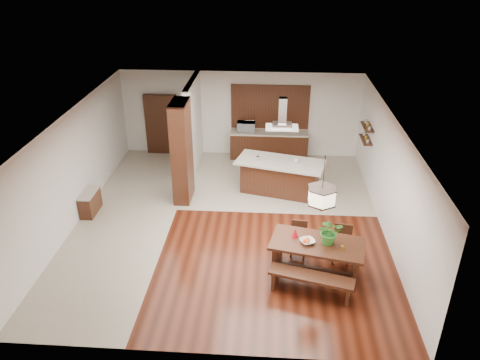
# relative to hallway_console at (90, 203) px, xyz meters

# --- Properties ---
(room_shell) EXTENTS (9.00, 9.04, 2.92)m
(room_shell) POSITION_rel_hallway_console_xyz_m (3.81, -0.20, 1.75)
(room_shell) COLOR #351309
(room_shell) RESTS_ON ground
(tile_hallway) EXTENTS (2.50, 9.00, 0.01)m
(tile_hallway) POSITION_rel_hallway_console_xyz_m (1.06, -0.20, -0.31)
(tile_hallway) COLOR #B4A996
(tile_hallway) RESTS_ON ground
(tile_kitchen) EXTENTS (5.50, 4.00, 0.01)m
(tile_kitchen) POSITION_rel_hallway_console_xyz_m (5.06, 2.30, -0.31)
(tile_kitchen) COLOR #B4A996
(tile_kitchen) RESTS_ON ground
(soffit_band) EXTENTS (8.00, 9.00, 0.02)m
(soffit_band) POSITION_rel_hallway_console_xyz_m (3.81, -0.20, 2.57)
(soffit_band) COLOR #431F10
(soffit_band) RESTS_ON room_shell
(partition_pier) EXTENTS (0.45, 1.00, 2.90)m
(partition_pier) POSITION_rel_hallway_console_xyz_m (2.41, 1.00, 1.14)
(partition_pier) COLOR black
(partition_pier) RESTS_ON ground
(partition_stub) EXTENTS (0.18, 2.40, 2.90)m
(partition_stub) POSITION_rel_hallway_console_xyz_m (2.41, 3.10, 1.14)
(partition_stub) COLOR silver
(partition_stub) RESTS_ON ground
(hallway_console) EXTENTS (0.37, 0.88, 0.63)m
(hallway_console) POSITION_rel_hallway_console_xyz_m (0.00, 0.00, 0.00)
(hallway_console) COLOR black
(hallway_console) RESTS_ON ground
(hallway_doorway) EXTENTS (1.10, 0.20, 2.10)m
(hallway_doorway) POSITION_rel_hallway_console_xyz_m (1.11, 4.20, 0.74)
(hallway_doorway) COLOR black
(hallway_doorway) RESTS_ON ground
(rear_counter) EXTENTS (2.60, 0.62, 0.95)m
(rear_counter) POSITION_rel_hallway_console_xyz_m (4.81, 4.00, 0.16)
(rear_counter) COLOR black
(rear_counter) RESTS_ON ground
(kitchen_window) EXTENTS (2.60, 0.08, 1.50)m
(kitchen_window) POSITION_rel_hallway_console_xyz_m (4.81, 4.26, 1.44)
(kitchen_window) COLOR #99652E
(kitchen_window) RESTS_ON room_shell
(shelf_lower) EXTENTS (0.26, 0.90, 0.04)m
(shelf_lower) POSITION_rel_hallway_console_xyz_m (7.68, 2.40, 1.08)
(shelf_lower) COLOR black
(shelf_lower) RESTS_ON room_shell
(shelf_upper) EXTENTS (0.26, 0.90, 0.04)m
(shelf_upper) POSITION_rel_hallway_console_xyz_m (7.68, 2.40, 1.49)
(shelf_upper) COLOR black
(shelf_upper) RESTS_ON room_shell
(dining_table) EXTENTS (2.17, 1.41, 0.84)m
(dining_table) POSITION_rel_hallway_console_xyz_m (5.94, -2.25, 0.30)
(dining_table) COLOR black
(dining_table) RESTS_ON ground
(dining_bench) EXTENTS (1.81, 0.84, 0.50)m
(dining_bench) POSITION_rel_hallway_console_xyz_m (5.78, -2.96, -0.07)
(dining_bench) COLOR black
(dining_bench) RESTS_ON ground
(dining_chair_left) EXTENTS (0.41, 0.41, 0.84)m
(dining_chair_left) POSITION_rel_hallway_console_xyz_m (5.58, -1.54, 0.11)
(dining_chair_left) COLOR black
(dining_chair_left) RESTS_ON ground
(dining_chair_right) EXTENTS (0.47, 0.47, 0.91)m
(dining_chair_right) POSITION_rel_hallway_console_xyz_m (6.56, -1.76, 0.14)
(dining_chair_right) COLOR black
(dining_chair_right) RESTS_ON ground
(pendant_lantern) EXTENTS (0.64, 0.64, 1.31)m
(pendant_lantern) POSITION_rel_hallway_console_xyz_m (5.94, -2.25, 1.93)
(pendant_lantern) COLOR #FFEEC3
(pendant_lantern) RESTS_ON room_shell
(foliage_plant) EXTENTS (0.54, 0.47, 0.59)m
(foliage_plant) POSITION_rel_hallway_console_xyz_m (6.17, -2.26, 0.82)
(foliage_plant) COLOR #2F7828
(foliage_plant) RESTS_ON dining_table
(fruit_bowl) EXTENTS (0.41, 0.41, 0.08)m
(fruit_bowl) POSITION_rel_hallway_console_xyz_m (5.71, -2.28, 0.56)
(fruit_bowl) COLOR beige
(fruit_bowl) RESTS_ON dining_table
(napkin_cone) EXTENTS (0.16, 0.16, 0.23)m
(napkin_cone) POSITION_rel_hallway_console_xyz_m (5.45, -2.07, 0.63)
(napkin_cone) COLOR red
(napkin_cone) RESTS_ON dining_table
(gold_ornament) EXTENTS (0.07, 0.07, 0.10)m
(gold_ornament) POSITION_rel_hallway_console_xyz_m (6.43, -2.49, 0.57)
(gold_ornament) COLOR gold
(gold_ornament) RESTS_ON dining_table
(kitchen_island) EXTENTS (2.70, 1.69, 1.03)m
(kitchen_island) POSITION_rel_hallway_console_xyz_m (5.16, 1.51, 0.22)
(kitchen_island) COLOR black
(kitchen_island) RESTS_ON ground
(range_hood) EXTENTS (0.90, 0.55, 0.87)m
(range_hood) POSITION_rel_hallway_console_xyz_m (5.16, 1.52, 2.15)
(range_hood) COLOR silver
(range_hood) RESTS_ON room_shell
(island_cup) EXTENTS (0.14, 0.14, 0.11)m
(island_cup) POSITION_rel_hallway_console_xyz_m (5.60, 1.45, 0.77)
(island_cup) COLOR silver
(island_cup) RESTS_ON kitchen_island
(microwave) EXTENTS (0.61, 0.42, 0.33)m
(microwave) POSITION_rel_hallway_console_xyz_m (4.03, 4.02, 0.80)
(microwave) COLOR silver
(microwave) RESTS_ON rear_counter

